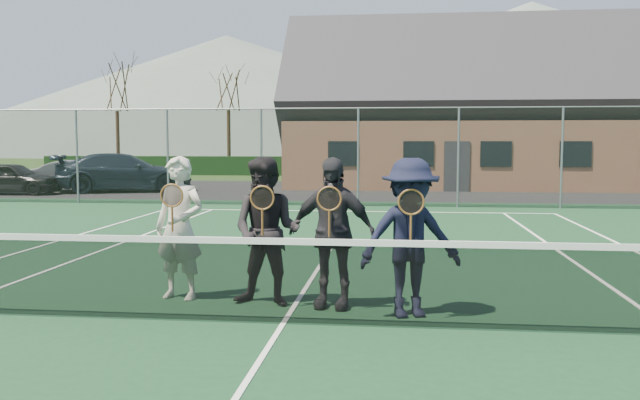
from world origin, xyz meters
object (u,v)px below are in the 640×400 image
(player_c, at_px, (332,233))
(tennis_net, at_px, (283,277))
(car_a, at_px, (11,178))
(player_a, at_px, (180,228))
(car_b, at_px, (78,176))
(player_b, at_px, (267,231))
(clubhouse, at_px, (462,97))
(player_d, at_px, (410,238))
(car_c, at_px, (124,173))

(player_c, bearing_deg, tennis_net, -118.68)
(car_a, distance_m, player_a, 19.59)
(car_b, bearing_deg, player_a, -171.45)
(player_a, height_order, player_b, same)
(clubhouse, relative_size, player_c, 8.67)
(tennis_net, height_order, player_d, player_d)
(player_c, relative_size, player_d, 1.00)
(tennis_net, xyz_separation_m, clubhouse, (4.00, 24.00, 3.45))
(car_b, distance_m, player_a, 20.52)
(player_a, height_order, player_c, same)
(car_a, xyz_separation_m, car_b, (1.58, 2.15, 0.00))
(player_c, bearing_deg, player_b, 178.14)
(player_a, bearing_deg, clubhouse, 76.54)
(car_c, distance_m, player_a, 19.19)
(player_a, distance_m, player_b, 1.17)
(car_c, relative_size, clubhouse, 0.34)
(car_c, distance_m, player_c, 20.27)
(car_c, relative_size, player_c, 2.92)
(tennis_net, xyz_separation_m, player_d, (1.37, 0.50, 0.38))
(car_a, xyz_separation_m, tennis_net, (13.23, -16.72, -0.08))
(car_c, height_order, player_d, player_d)
(tennis_net, bearing_deg, car_b, 121.68)
(car_a, bearing_deg, clubhouse, -70.42)
(car_a, height_order, car_c, car_c)
(car_b, relative_size, player_a, 2.07)
(car_a, distance_m, car_c, 4.08)
(car_a, height_order, tennis_net, car_a)
(tennis_net, height_order, player_c, player_c)
(clubhouse, height_order, player_d, clubhouse)
(car_b, height_order, player_c, player_c)
(car_b, height_order, car_c, car_c)
(car_a, relative_size, player_a, 2.00)
(car_a, relative_size, tennis_net, 0.31)
(clubhouse, height_order, player_a, clubhouse)
(player_b, relative_size, player_c, 1.00)
(tennis_net, relative_size, clubhouse, 0.75)
(clubhouse, distance_m, player_d, 23.85)
(player_c, bearing_deg, player_a, 173.48)
(player_a, bearing_deg, player_b, -9.65)
(car_b, distance_m, car_c, 2.16)
(player_c, bearing_deg, car_a, 130.69)
(player_b, bearing_deg, tennis_net, -68.09)
(car_b, distance_m, player_c, 21.73)
(car_b, bearing_deg, clubhouse, -92.96)
(car_a, height_order, player_d, player_d)
(player_a, distance_m, player_c, 1.95)
(car_b, height_order, player_b, player_b)
(player_a, xyz_separation_m, player_d, (2.86, -0.54, -0.00))
(car_a, relative_size, player_d, 2.00)
(car_b, xyz_separation_m, player_a, (10.15, -17.83, 0.31))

